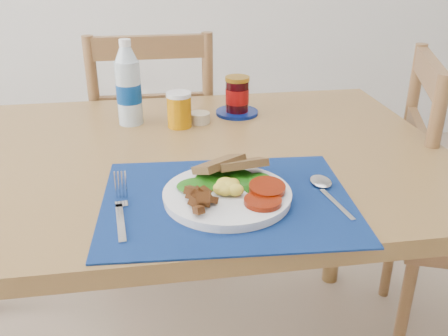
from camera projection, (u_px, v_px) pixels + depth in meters
name	position (u px, v px, depth m)	size (l,w,h in m)	color
table	(161.00, 184.00, 1.24)	(1.40, 0.90, 0.75)	brown
chair_far	(154.00, 132.00, 1.80)	(0.43, 0.41, 1.15)	brown
placemat	(227.00, 200.00, 0.98)	(0.49, 0.38, 0.00)	black
breakfast_plate	(225.00, 193.00, 0.97)	(0.25, 0.25, 0.06)	silver
fork	(121.00, 211.00, 0.94)	(0.03, 0.19, 0.00)	#B2B5BA
spoon	(325.00, 189.00, 1.02)	(0.04, 0.19, 0.01)	#B2B5BA
water_bottle	(128.00, 87.00, 1.35)	(0.07, 0.07, 0.23)	#ADBFCC
juice_glass	(179.00, 111.00, 1.35)	(0.07, 0.07, 0.09)	#B56F04
ramekin	(200.00, 118.00, 1.39)	(0.06, 0.06, 0.03)	tan
jam_on_saucer	(237.00, 98.00, 1.44)	(0.12, 0.12, 0.11)	#051558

